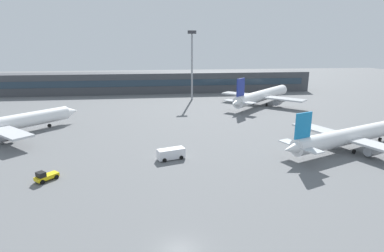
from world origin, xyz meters
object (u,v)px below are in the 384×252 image
(airplane_near, at_px, (351,136))
(baggage_tug_yellow, at_px, (45,176))
(airplane_far, at_px, (263,95))
(service_van_white, at_px, (171,154))
(floodlight_tower_west, at_px, (192,61))
(airplane_mid, at_px, (0,125))

(airplane_near, bearing_deg, baggage_tug_yellow, -171.91)
(airplane_far, xyz_separation_m, service_van_white, (-36.77, -51.15, -2.24))
(service_van_white, relative_size, floodlight_tower_west, 0.21)
(airplane_mid, height_order, floodlight_tower_west, floodlight_tower_west)
(service_van_white, bearing_deg, floodlight_tower_west, 79.21)
(airplane_near, height_order, baggage_tug_yellow, airplane_near)
(airplane_far, xyz_separation_m, baggage_tug_yellow, (-57.53, -58.34, -2.56))
(airplane_mid, height_order, service_van_white, airplane_mid)
(airplane_near, relative_size, airplane_mid, 1.15)
(airplane_near, height_order, airplane_mid, airplane_mid)
(baggage_tug_yellow, xyz_separation_m, service_van_white, (20.76, 7.19, 0.31))
(airplane_mid, relative_size, baggage_tug_yellow, 8.59)
(airplane_near, height_order, service_van_white, airplane_near)
(service_van_white, xyz_separation_m, floodlight_tower_west, (12.29, 64.45, 14.11))
(baggage_tug_yellow, relative_size, floodlight_tower_west, 0.14)
(airplane_mid, xyz_separation_m, baggage_tug_yellow, (18.04, -26.23, -2.29))
(airplane_far, height_order, baggage_tug_yellow, airplane_far)
(airplane_near, xyz_separation_m, service_van_white, (-37.76, -1.13, -1.76))
(service_van_white, bearing_deg, airplane_mid, 153.86)
(airplane_far, relative_size, baggage_tug_yellow, 9.28)
(service_van_white, bearing_deg, airplane_far, 54.29)
(service_van_white, bearing_deg, airplane_near, 1.72)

